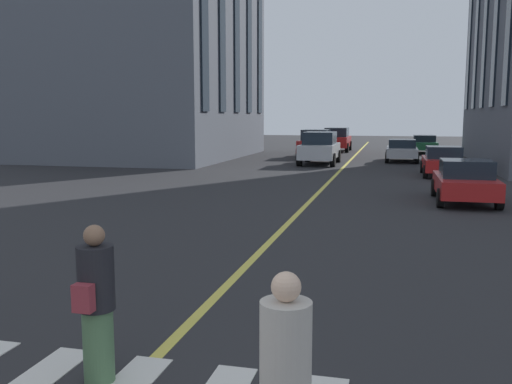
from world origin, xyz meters
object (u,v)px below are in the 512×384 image
(car_silver_parked_b, at_px, (402,150))
(pedestrian_companion, at_px, (96,305))
(car_red_trailing, at_px, (337,139))
(car_red_oncoming, at_px, (316,143))
(pedestrian_near, at_px, (285,384))
(car_red_far, at_px, (465,181))
(car_silver_parked_a, at_px, (320,148))
(car_red_near, at_px, (443,161))
(car_green_mid, at_px, (424,144))

(car_silver_parked_b, relative_size, pedestrian_companion, 2.62)
(car_red_trailing, relative_size, car_red_oncoming, 1.00)
(pedestrian_near, bearing_deg, pedestrian_companion, 61.35)
(car_red_far, distance_m, car_silver_parked_a, 14.95)
(car_red_near, bearing_deg, car_red_oncoming, 34.20)
(car_green_mid, xyz_separation_m, pedestrian_near, (-40.35, 3.02, 0.13))
(car_red_far, relative_size, pedestrian_companion, 2.32)
(car_silver_parked_a, distance_m, pedestrian_companion, 27.42)
(car_silver_parked_b, bearing_deg, car_red_near, -168.24)
(car_green_mid, distance_m, car_silver_parked_a, 13.40)
(car_red_trailing, height_order, car_silver_parked_b, car_red_trailing)
(car_silver_parked_b, distance_m, pedestrian_companion, 30.80)
(car_red_near, bearing_deg, car_silver_parked_a, 51.17)
(car_red_far, height_order, car_silver_parked_b, car_red_far)
(car_red_far, relative_size, pedestrian_near, 2.32)
(car_red_far, xyz_separation_m, car_silver_parked_a, (13.49, 6.44, 0.27))
(car_red_far, height_order, pedestrian_companion, pedestrian_companion)
(pedestrian_near, bearing_deg, car_silver_parked_b, -2.28)
(car_red_near, bearing_deg, car_silver_parked_b, 11.76)
(car_red_far, distance_m, car_green_mid, 25.23)
(car_silver_parked_a, relative_size, pedestrian_companion, 2.79)
(pedestrian_companion, bearing_deg, car_silver_parked_a, 2.52)
(car_silver_parked_a, xyz_separation_m, pedestrian_companion, (-27.39, -1.20, -0.13))
(car_red_far, xyz_separation_m, car_red_trailing, (25.90, 6.66, 0.27))
(pedestrian_near, bearing_deg, car_red_near, -7.33)
(car_silver_parked_b, height_order, pedestrian_near, pedestrian_near)
(car_red_oncoming, bearing_deg, pedestrian_near, -172.65)
(car_silver_parked_b, distance_m, car_red_near, 8.57)
(car_red_far, height_order, car_silver_parked_a, car_silver_parked_a)
(car_silver_parked_b, bearing_deg, car_red_far, -174.02)
(pedestrian_companion, bearing_deg, car_red_near, -13.26)
(car_red_trailing, height_order, pedestrian_near, car_red_trailing)
(pedestrian_near, bearing_deg, car_red_far, -11.28)
(car_red_trailing, height_order, car_silver_parked_a, same)
(pedestrian_near, bearing_deg, car_green_mid, -4.27)
(car_red_near, relative_size, pedestrian_companion, 2.32)
(pedestrian_companion, bearing_deg, car_red_oncoming, 3.82)
(car_red_far, height_order, car_red_trailing, car_red_trailing)
(car_red_oncoming, xyz_separation_m, car_red_near, (-10.96, -7.45, -0.27))
(car_red_oncoming, bearing_deg, car_silver_parked_a, -170.07)
(car_red_oncoming, height_order, pedestrian_near, car_red_oncoming)
(car_silver_parked_a, bearing_deg, pedestrian_companion, -177.48)
(car_green_mid, height_order, car_silver_parked_a, car_silver_parked_a)
(car_red_trailing, bearing_deg, car_green_mid, -95.69)
(car_red_trailing, xyz_separation_m, car_red_oncoming, (-6.63, 0.79, 0.00))
(car_silver_parked_b, relative_size, car_red_oncoming, 0.94)
(car_red_oncoming, height_order, pedestrian_companion, car_red_oncoming)
(car_red_trailing, bearing_deg, car_red_far, -165.58)
(car_red_oncoming, relative_size, car_red_near, 1.21)
(pedestrian_near, bearing_deg, car_red_trailing, 5.08)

